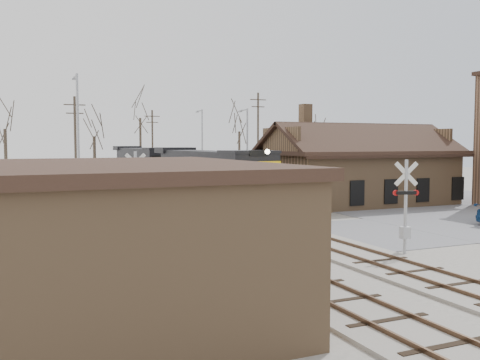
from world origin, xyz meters
name	(u,v)px	position (x,y,z in m)	size (l,w,h in m)	color
ground	(304,239)	(0.00, 0.00, 0.00)	(140.00, 140.00, 0.00)	#9F9A90
road	(304,239)	(0.00, 0.00, 0.01)	(60.00, 9.00, 0.03)	slate
track_main	(204,206)	(0.00, 15.00, 0.07)	(3.40, 90.00, 0.24)	#9F9A90
track_siding	(146,209)	(-4.50, 15.00, 0.07)	(3.40, 90.00, 0.24)	#9F9A90
depot	(358,174)	(11.99, 12.00, 2.41)	(15.20, 9.31, 7.90)	#8B6948
commercial_building	(39,243)	(-13.00, -8.00, 2.16)	(12.40, 10.40, 4.30)	#8B6948
locomotive_lead	(211,177)	(0.00, 13.50, 2.33)	(2.99, 20.00, 4.44)	black
locomotive_trailing	(145,166)	(0.00, 33.78, 2.33)	(2.99, 20.00, 4.20)	black
crossbuck_near	(406,210)	(2.19, -4.89, 1.93)	(1.15, 0.42, 4.13)	#A5A8AD
crossbuck_far	(136,195)	(-7.33, 5.56, 2.04)	(1.21, 0.49, 4.40)	#A5A8AD
streetlight_a	(78,135)	(-8.95, 16.87, 5.44)	(0.25, 2.04, 9.80)	#A5A8AD
streetlight_b	(247,146)	(7.35, 23.32, 4.58)	(0.25, 2.04, 8.11)	#A5A8AD
streetlight_c	(202,143)	(6.88, 34.71, 4.85)	(0.25, 2.04, 8.64)	#A5A8AD
utility_pole_a	(75,143)	(-7.64, 29.75, 4.85)	(2.00, 0.24, 9.25)	#382D23
utility_pole_b	(152,143)	(3.92, 45.65, 4.78)	(2.00, 0.24, 9.12)	#382D23
utility_pole_c	(258,137)	(12.80, 32.15, 5.51)	(2.00, 0.24, 10.57)	#382D23
tree_a	(5,118)	(-13.75, 33.97, 7.23)	(4.15, 4.15, 10.16)	#382D23
tree_b	(94,128)	(-5.10, 35.05, 6.44)	(3.70, 3.70, 9.06)	#382D23
tree_c	(140,108)	(2.90, 48.07, 9.53)	(5.45, 5.45, 13.36)	#382D23
tree_d	(239,123)	(13.50, 39.12, 7.33)	(4.20, 4.20, 10.29)	#382D23
tree_e	(320,134)	(22.91, 35.04, 6.02)	(3.46, 3.46, 8.47)	#382D23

